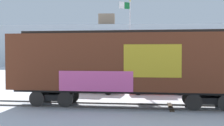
{
  "coord_description": "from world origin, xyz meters",
  "views": [
    {
      "loc": [
        1.51,
        -16.48,
        3.08
      ],
      "look_at": [
        0.34,
        2.51,
        2.47
      ],
      "focal_mm": 45.34,
      "sensor_mm": 36.0,
      "label": 1
    }
  ],
  "objects": [
    {
      "name": "freight_car",
      "position": [
        1.46,
        -0.0,
        2.55
      ],
      "size": [
        13.82,
        3.97,
        4.46
      ],
      "color": "#5B2B19",
      "rests_on": "ground_plane"
    },
    {
      "name": "hillside",
      "position": [
        0.06,
        71.03,
        5.1
      ],
      "size": [
        143.74,
        41.14,
        14.07
      ],
      "color": "silver",
      "rests_on": "ground_plane"
    },
    {
      "name": "parked_car_white",
      "position": [
        -1.54,
        5.74,
        0.87
      ],
      "size": [
        4.93,
        2.63,
        1.78
      ],
      "color": "silver",
      "rests_on": "ground_plane"
    },
    {
      "name": "parked_car_red",
      "position": [
        3.65,
        5.57,
        0.85
      ],
      "size": [
        4.56,
        1.93,
        1.7
      ],
      "color": "#B21E1E",
      "rests_on": "ground_plane"
    },
    {
      "name": "ground_plane",
      "position": [
        0.0,
        0.0,
        0.0
      ],
      "size": [
        260.0,
        260.0,
        0.0
      ],
      "primitive_type": "plane",
      "color": "silver"
    },
    {
      "name": "flagpole",
      "position": [
        1.41,
        11.62,
        5.16
      ],
      "size": [
        1.16,
        0.75,
        8.43
      ],
      "color": "silver",
      "rests_on": "ground_plane"
    },
    {
      "name": "track",
      "position": [
        2.4,
        -0.07,
        0.04
      ],
      "size": [
        59.96,
        5.73,
        0.08
      ],
      "color": "#4C4742",
      "rests_on": "ground_plane"
    }
  ]
}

